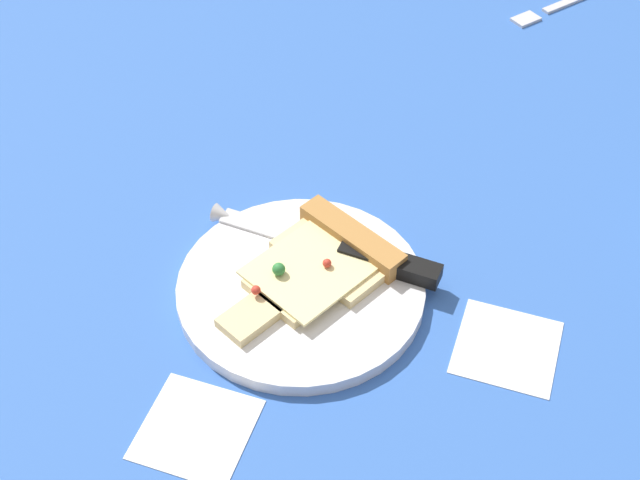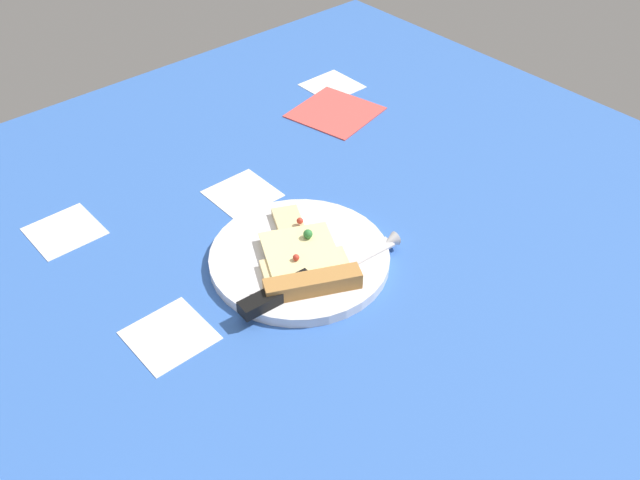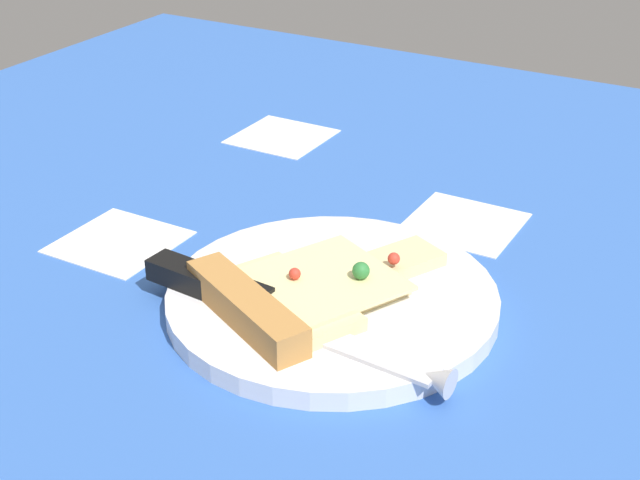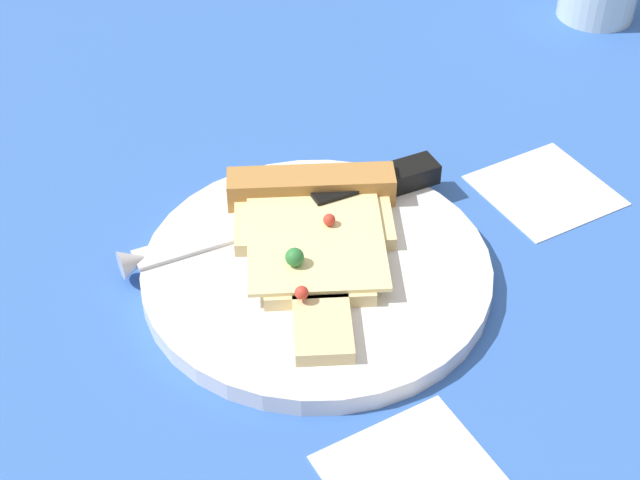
% 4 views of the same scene
% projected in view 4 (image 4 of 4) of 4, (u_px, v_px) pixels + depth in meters
% --- Properties ---
extents(ground_plane, '(1.29, 1.29, 0.03)m').
position_uv_depth(ground_plane, '(262.00, 265.00, 0.69)').
color(ground_plane, '#3360B7').
rests_on(ground_plane, ground).
extents(plate, '(0.24, 0.24, 0.01)m').
position_uv_depth(plate, '(317.00, 272.00, 0.65)').
color(plate, silver).
rests_on(plate, ground_plane).
extents(pizza_slice, '(0.15, 0.19, 0.03)m').
position_uv_depth(pizza_slice, '(314.00, 230.00, 0.66)').
color(pizza_slice, beige).
rests_on(pizza_slice, plate).
extents(knife, '(0.24, 0.04, 0.02)m').
position_uv_depth(knife, '(316.00, 202.00, 0.69)').
color(knife, silver).
rests_on(knife, plate).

